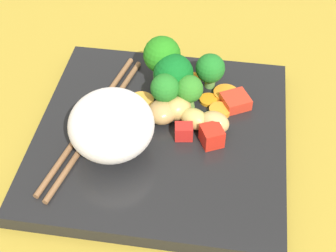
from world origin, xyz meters
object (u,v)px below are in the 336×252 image
Objects in this scene: rice_mound at (111,125)px; carrot_slice_1 at (220,111)px; broccoli_floret_0 at (174,74)px; chopstick_pair at (94,121)px; square_plate at (161,137)px.

rice_mound reaches higher than carrot_slice_1.
broccoli_floret_0 is 2.29× the size of carrot_slice_1.
broccoli_floret_0 is at bearing 139.24° from chopstick_pair.
rice_mound is 0.39× the size of chopstick_pair.
broccoli_floret_0 reaches higher than square_plate.
rice_mound reaches higher than broccoli_floret_0.
chopstick_pair is (-3.46, 14.71, -0.03)cm from carrot_slice_1.
square_plate is 8.16cm from chopstick_pair.
square_plate is 7.83cm from broccoli_floret_0.
chopstick_pair is at bearing 103.24° from carrot_slice_1.
broccoli_floret_0 reaches higher than carrot_slice_1.
square_plate is 1.21× the size of chopstick_pair.
square_plate is 7.83cm from carrot_slice_1.
chopstick_pair is (3.95, 3.17, -3.56)cm from rice_mound.
square_plate is 3.09× the size of rice_mound.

